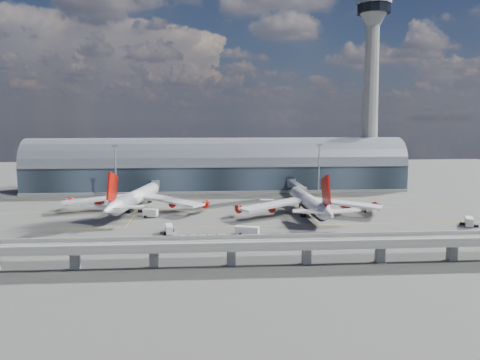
{
  "coord_description": "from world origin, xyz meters",
  "views": [
    {
      "loc": [
        -6.4,
        -173.46,
        38.3
      ],
      "look_at": [
        7.11,
        10.0,
        14.0
      ],
      "focal_mm": 35.0,
      "sensor_mm": 36.0,
      "label": 1
    }
  ],
  "objects": [
    {
      "name": "service_truck_3",
      "position": [
        87.5,
        -16.16,
        1.6
      ],
      "size": [
        5.1,
        6.92,
        3.14
      ],
      "rotation": [
        0.0,
        0.0,
        -0.46
      ],
      "color": "silver",
      "rests_on": "ground"
    },
    {
      "name": "service_truck_2",
      "position": [
        7.02,
        -23.08,
        1.48
      ],
      "size": [
        8.13,
        4.63,
        2.84
      ],
      "rotation": [
        0.0,
        0.0,
        1.24
      ],
      "color": "silver",
      "rests_on": "ground"
    },
    {
      "name": "service_truck_4",
      "position": [
        59.83,
        11.79,
        1.61
      ],
      "size": [
        3.23,
        5.76,
        3.2
      ],
      "rotation": [
        0.0,
        0.0,
        0.11
      ],
      "color": "silver",
      "rests_on": "ground"
    },
    {
      "name": "cargo_train_1",
      "position": [
        -7.6,
        -30.18,
        1.01
      ],
      "size": [
        14.65,
        2.59,
        1.94
      ],
      "rotation": [
        0.0,
        0.0,
        1.52
      ],
      "color": "gray",
      "rests_on": "ground"
    },
    {
      "name": "guideway",
      "position": [
        -0.0,
        -55.0,
        5.29
      ],
      "size": [
        220.0,
        8.5,
        7.2
      ],
      "color": "gray",
      "rests_on": "ground"
    },
    {
      "name": "taxi_lines",
      "position": [
        0.0,
        22.11,
        0.01
      ],
      "size": [
        200.0,
        80.12,
        0.01
      ],
      "color": "gold",
      "rests_on": "ground"
    },
    {
      "name": "service_truck_1",
      "position": [
        -28.13,
        7.63,
        1.62
      ],
      "size": [
        5.99,
        3.76,
        3.22
      ],
      "rotation": [
        0.0,
        0.0,
        1.34
      ],
      "color": "silver",
      "rests_on": "ground"
    },
    {
      "name": "floodlight_mast_left",
      "position": [
        -50.0,
        55.0,
        13.63
      ],
      "size": [
        3.0,
        0.7,
        25.7
      ],
      "color": "gray",
      "rests_on": "ground"
    },
    {
      "name": "cargo_train_0",
      "position": [
        12.4,
        -37.2,
        0.97
      ],
      "size": [
        8.45,
        4.23,
        1.86
      ],
      "rotation": [
        0.0,
        0.0,
        1.88
      ],
      "color": "gray",
      "rests_on": "ground"
    },
    {
      "name": "cargo_train_2",
      "position": [
        17.1,
        -29.36,
        0.78
      ],
      "size": [
        4.63,
        2.57,
        1.5
      ],
      "rotation": [
        0.0,
        0.0,
        1.29
      ],
      "color": "gray",
      "rests_on": "ground"
    },
    {
      "name": "service_truck_0",
      "position": [
        -18.87,
        -18.98,
        1.46
      ],
      "size": [
        3.12,
        7.07,
        2.83
      ],
      "rotation": [
        0.0,
        0.0,
        0.13
      ],
      "color": "silver",
      "rests_on": "ground"
    },
    {
      "name": "airliner_right",
      "position": [
        34.33,
        5.75,
        5.1
      ],
      "size": [
        59.24,
        61.9,
        19.67
      ],
      "rotation": [
        0.0,
        0.0,
        0.02
      ],
      "color": "white",
      "rests_on": "ground"
    },
    {
      "name": "floodlight_mast_right",
      "position": [
        50.0,
        55.0,
        13.63
      ],
      "size": [
        3.0,
        0.7,
        25.7
      ],
      "color": "gray",
      "rests_on": "ground"
    },
    {
      "name": "service_truck_5",
      "position": [
        20.21,
        27.32,
        1.48
      ],
      "size": [
        6.41,
        4.41,
        2.9
      ],
      "rotation": [
        0.0,
        0.0,
        1.18
      ],
      "color": "silver",
      "rests_on": "ground"
    },
    {
      "name": "ground",
      "position": [
        0.0,
        0.0,
        0.0
      ],
      "size": [
        500.0,
        500.0,
        0.0
      ],
      "primitive_type": "plane",
      "color": "#474744",
      "rests_on": "ground"
    },
    {
      "name": "terminal",
      "position": [
        0.0,
        77.99,
        11.34
      ],
      "size": [
        200.0,
        30.0,
        28.0
      ],
      "color": "#1C262F",
      "rests_on": "ground"
    },
    {
      "name": "jet_bridge_right",
      "position": [
        37.8,
        51.18,
        5.18
      ],
      "size": [
        4.4,
        32.0,
        7.25
      ],
      "color": "gray",
      "rests_on": "ground"
    },
    {
      "name": "control_tower",
      "position": [
        85.0,
        83.0,
        51.64
      ],
      "size": [
        19.0,
        19.0,
        103.0
      ],
      "color": "gray",
      "rests_on": "ground"
    },
    {
      "name": "airliner_left",
      "position": [
        -35.91,
        19.35,
        5.67
      ],
      "size": [
        61.7,
        64.94,
        19.85
      ],
      "rotation": [
        0.0,
        0.0,
        -0.17
      ],
      "color": "white",
      "rests_on": "ground"
    },
    {
      "name": "jet_bridge_left",
      "position": [
        -32.04,
        53.12,
        5.18
      ],
      "size": [
        4.4,
        28.0,
        7.25
      ],
      "color": "gray",
      "rests_on": "ground"
    }
  ]
}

